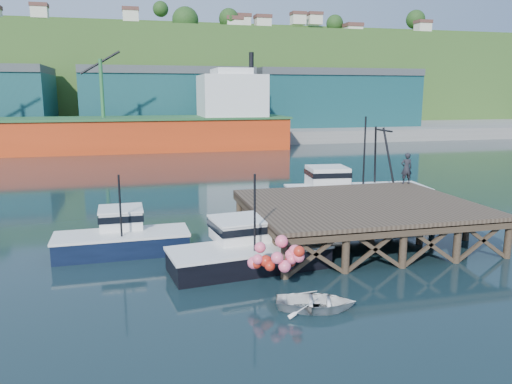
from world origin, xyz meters
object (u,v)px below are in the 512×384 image
object	(u,v)px
boat_black	(247,249)
trawler	(354,192)
boat_navy	(122,236)
dockworker	(406,168)
dinghy	(316,302)

from	to	relation	value
boat_black	trawler	distance (m)	13.47
boat_navy	trawler	xyz separation A→B (m)	(15.37, 5.64, 0.49)
dockworker	dinghy	bearing A→B (deg)	57.52
trawler	dinghy	size ratio (longest dim) A/B	3.32
trawler	dockworker	world-z (taller)	trawler
boat_black	dinghy	xyz separation A→B (m)	(1.44, -5.23, -0.53)
boat_black	dinghy	world-z (taller)	boat_black
dinghy	trawler	bearing A→B (deg)	-11.12
boat_black	trawler	bearing A→B (deg)	36.59
boat_navy	dockworker	distance (m)	18.50
boat_black	trawler	size ratio (longest dim) A/B	0.77
boat_navy	dinghy	bearing A→B (deg)	-52.71
dinghy	dockworker	xyz separation A→B (m)	(10.92, 12.45, 2.83)
dockworker	boat_black	bearing A→B (deg)	39.07
trawler	boat_black	bearing A→B (deg)	-130.49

